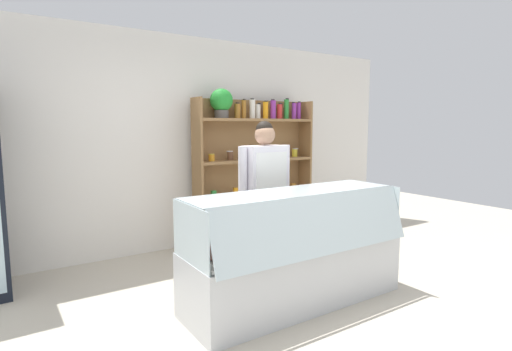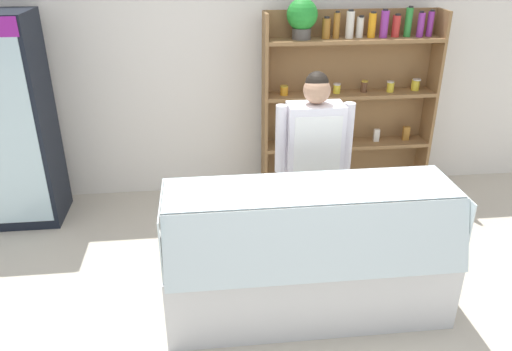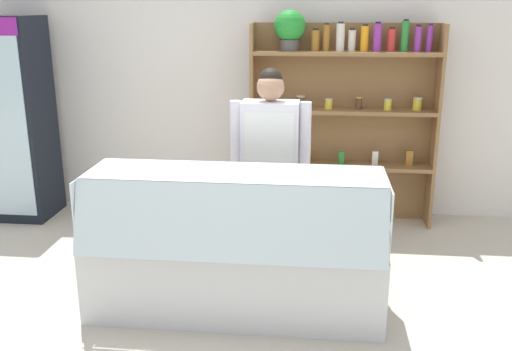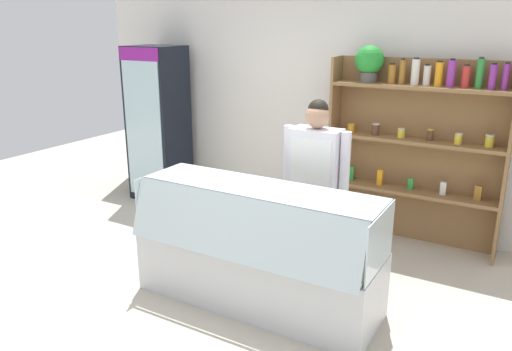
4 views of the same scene
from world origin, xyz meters
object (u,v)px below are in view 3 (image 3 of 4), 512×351
(drinks_fridge, at_px, (13,120))
(shelving_unit, at_px, (337,103))
(deli_display_case, at_px, (235,269))
(shop_clerk, at_px, (270,153))

(drinks_fridge, distance_m, shelving_unit, 3.19)
(deli_display_case, height_order, shop_clerk, shop_clerk)
(drinks_fridge, distance_m, deli_display_case, 3.04)
(drinks_fridge, xyz_separation_m, shelving_unit, (3.18, 0.21, 0.19))
(drinks_fridge, bearing_deg, shelving_unit, 3.71)
(deli_display_case, bearing_deg, shelving_unit, 68.84)
(deli_display_case, bearing_deg, drinks_fridge, 145.59)
(drinks_fridge, height_order, shelving_unit, shelving_unit)
(shelving_unit, bearing_deg, drinks_fridge, -176.29)
(drinks_fridge, height_order, shop_clerk, drinks_fridge)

